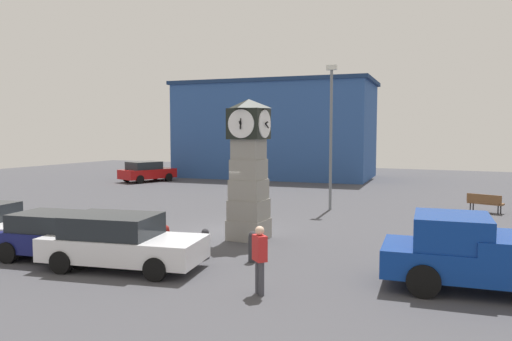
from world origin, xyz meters
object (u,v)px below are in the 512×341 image
at_px(pedestrian_near_bench, 260,255).
at_px(bollard_far_row, 205,243).
at_px(bollard_mid_row, 166,240).
at_px(car_near_tower, 59,235).
at_px(car_far_lot, 147,171).
at_px(car_by_building, 120,241).
at_px(pickup_truck, 489,254).
at_px(bollard_end_row, 253,246).
at_px(bollard_near_tower, 124,237).
at_px(street_lamp_near_road, 331,128).
at_px(clock_tower, 249,170).
at_px(bench, 485,202).

bearing_deg(pedestrian_near_bench, bollard_far_row, 140.42).
bearing_deg(pedestrian_near_bench, bollard_mid_row, 152.71).
xyz_separation_m(car_near_tower, pedestrian_near_bench, (6.98, -0.51, 0.22)).
bearing_deg(bollard_mid_row, car_far_lot, 128.23).
xyz_separation_m(bollard_mid_row, car_by_building, (-0.36, -1.71, 0.29)).
relative_size(bollard_far_row, pickup_truck, 0.18).
xyz_separation_m(bollard_far_row, pedestrian_near_bench, (2.91, -2.41, 0.48)).
xyz_separation_m(bollard_mid_row, bollard_end_row, (2.79, 0.48, -0.02)).
relative_size(bollard_far_row, car_far_lot, 0.20).
relative_size(bollard_end_row, car_by_building, 0.19).
height_order(bollard_far_row, car_by_building, car_by_building).
distance_m(car_far_lot, pedestrian_near_bench, 28.37).
distance_m(bollard_mid_row, car_far_lot, 23.99).
height_order(bollard_near_tower, car_far_lot, car_far_lot).
bearing_deg(bollard_far_row, street_lamp_near_road, 85.75).
xyz_separation_m(bollard_near_tower, car_near_tower, (-1.23, -1.56, 0.25)).
distance_m(bollard_end_row, pickup_truck, 6.44).
relative_size(bollard_far_row, bollard_end_row, 1.00).
height_order(clock_tower, bollard_end_row, clock_tower).
bearing_deg(car_far_lot, street_lamp_near_road, -24.31).
bearing_deg(pickup_truck, bollard_mid_row, -177.83).
xyz_separation_m(bollard_near_tower, bench, (10.71, 13.49, 0.04)).
distance_m(bollard_near_tower, bollard_end_row, 4.37).
bearing_deg(car_near_tower, car_by_building, -1.06).
height_order(bollard_mid_row, street_lamp_near_road, street_lamp_near_road).
xyz_separation_m(clock_tower, bollard_mid_row, (-1.32, -3.33, -2.03)).
height_order(car_near_tower, car_far_lot, car_far_lot).
distance_m(bollard_near_tower, car_far_lot, 23.16).
relative_size(bollard_end_row, car_far_lot, 0.20).
xyz_separation_m(bench, street_lamp_near_road, (-7.06, -2.21, 3.56)).
xyz_separation_m(bollard_end_row, pickup_truck, (6.42, -0.13, 0.46)).
distance_m(car_near_tower, pickup_truck, 12.16).
height_order(car_by_building, pedestrian_near_bench, pedestrian_near_bench).
xyz_separation_m(car_by_building, street_lamp_near_road, (2.47, 12.89, 3.30)).
height_order(bollard_end_row, car_far_lot, car_far_lot).
height_order(clock_tower, bollard_far_row, clock_tower).
bearing_deg(car_by_building, street_lamp_near_road, 79.15).
height_order(car_far_lot, pedestrian_near_bench, pedestrian_near_bench).
relative_size(car_by_building, street_lamp_near_road, 0.67).
xyz_separation_m(bollard_mid_row, pedestrian_near_bench, (4.21, -2.17, 0.46)).
xyz_separation_m(bollard_mid_row, bench, (9.17, 13.39, 0.03)).
bearing_deg(clock_tower, pickup_truck, -20.66).
bearing_deg(bollard_mid_row, bollard_end_row, 9.75).
distance_m(bollard_mid_row, pedestrian_near_bench, 4.76).
xyz_separation_m(bollard_near_tower, car_by_building, (1.18, -1.61, 0.30)).
bearing_deg(bench, bollard_near_tower, -128.43).
distance_m(bollard_near_tower, bollard_far_row, 2.85).
distance_m(bollard_mid_row, street_lamp_near_road, 11.94).
xyz_separation_m(bollard_far_row, car_by_building, (-1.66, -1.94, 0.31)).
bearing_deg(pedestrian_near_bench, pickup_truck, 26.75).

